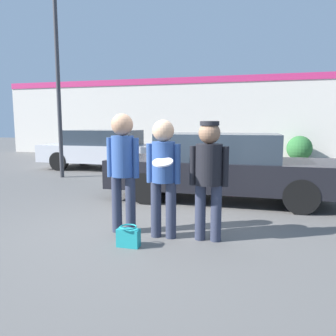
# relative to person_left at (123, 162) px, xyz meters

# --- Properties ---
(ground_plane) EXTENTS (56.00, 56.00, 0.00)m
(ground_plane) POSITION_rel_person_left_xyz_m (0.35, 0.35, -1.06)
(ground_plane) COLOR #5B5956
(storefront_building) EXTENTS (24.00, 0.22, 3.88)m
(storefront_building) POSITION_rel_person_left_xyz_m (0.35, 11.75, 0.91)
(storefront_building) COLOR silver
(storefront_building) RESTS_ON ground
(person_left) EXTENTS (0.50, 0.33, 1.76)m
(person_left) POSITION_rel_person_left_xyz_m (0.00, 0.00, 0.00)
(person_left) COLOR #2D3347
(person_left) RESTS_ON ground
(person_middle_with_frisbee) EXTENTS (0.49, 0.54, 1.67)m
(person_middle_with_frisbee) POSITION_rel_person_left_xyz_m (0.63, -0.06, -0.07)
(person_middle_with_frisbee) COLOR #2D3347
(person_middle_with_frisbee) RESTS_ON ground
(person_right) EXTENTS (0.53, 0.36, 1.65)m
(person_right) POSITION_rel_person_left_xyz_m (1.27, -0.01, -0.06)
(person_right) COLOR #2D3347
(person_right) RESTS_ON ground
(parked_car_near) EXTENTS (4.77, 1.81, 1.41)m
(parked_car_near) POSITION_rel_person_left_xyz_m (1.18, 2.57, -0.34)
(parked_car_near) COLOR black
(parked_car_near) RESTS_ON ground
(parked_car_far) EXTENTS (4.64, 1.90, 1.39)m
(parked_car_far) POSITION_rel_person_left_xyz_m (-3.32, 6.37, -0.34)
(parked_car_far) COLOR silver
(parked_car_far) RESTS_ON ground
(street_lamp) EXTENTS (1.54, 0.35, 6.88)m
(street_lamp) POSITION_rel_person_left_xyz_m (-3.56, 4.26, 3.11)
(street_lamp) COLOR #38383D
(street_lamp) RESTS_ON ground
(shrub) EXTENTS (1.10, 1.10, 1.10)m
(shrub) POSITION_rel_person_left_xyz_m (3.74, 11.01, -0.51)
(shrub) COLOR #2D6B33
(shrub) RESTS_ON ground
(handbag) EXTENTS (0.30, 0.23, 0.28)m
(handbag) POSITION_rel_person_left_xyz_m (0.29, -0.54, -0.92)
(handbag) COLOR teal
(handbag) RESTS_ON ground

